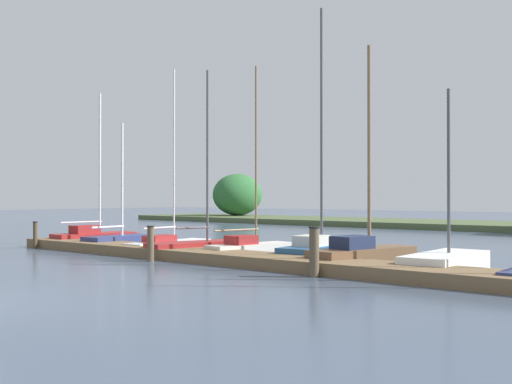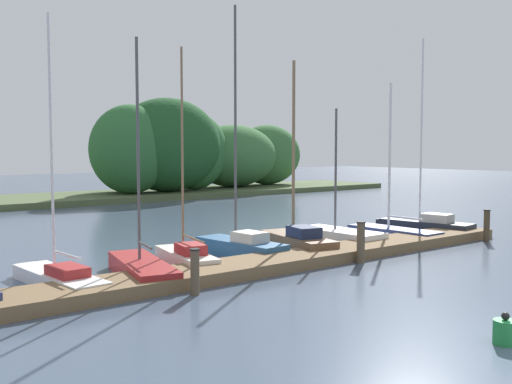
% 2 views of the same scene
% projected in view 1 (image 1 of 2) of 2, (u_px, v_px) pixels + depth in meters
% --- Properties ---
extents(dock_pier, '(22.89, 1.80, 0.35)m').
position_uv_depth(dock_pier, '(247.00, 259.00, 18.91)').
color(dock_pier, brown).
rests_on(dock_pier, ground).
extents(sailboat_0, '(1.62, 3.93, 6.66)m').
position_uv_depth(sailboat_0, '(96.00, 236.00, 26.69)').
color(sailboat_0, maroon).
rests_on(sailboat_0, ground).
extents(sailboat_1, '(1.19, 3.08, 5.13)m').
position_uv_depth(sailboat_1, '(120.00, 240.00, 24.97)').
color(sailboat_1, navy).
rests_on(sailboat_1, ground).
extents(sailboat_2, '(1.25, 4.26, 7.11)m').
position_uv_depth(sailboat_2, '(171.00, 243.00, 23.71)').
color(sailboat_2, white).
rests_on(sailboat_2, ground).
extents(sailboat_3, '(1.98, 4.36, 6.70)m').
position_uv_depth(sailboat_3, '(205.00, 246.00, 22.00)').
color(sailboat_3, maroon).
rests_on(sailboat_3, ground).
extents(sailboat_4, '(1.60, 3.58, 6.70)m').
position_uv_depth(sailboat_4, '(253.00, 247.00, 21.26)').
color(sailboat_4, silver).
rests_on(sailboat_4, ground).
extents(sailboat_5, '(1.44, 3.87, 8.38)m').
position_uv_depth(sailboat_5, '(319.00, 248.00, 20.08)').
color(sailboat_5, '#285684').
rests_on(sailboat_5, ground).
extents(sailboat_6, '(1.87, 4.09, 6.69)m').
position_uv_depth(sailboat_6, '(365.00, 253.00, 18.30)').
color(sailboat_6, brown).
rests_on(sailboat_6, ground).
extents(sailboat_7, '(1.44, 3.82, 5.14)m').
position_uv_depth(sailboat_7, '(448.00, 262.00, 16.98)').
color(sailboat_7, white).
rests_on(sailboat_7, ground).
extents(mooring_piling_0, '(0.20, 0.20, 1.10)m').
position_uv_depth(mooring_piling_0, '(35.00, 235.00, 24.84)').
color(mooring_piling_0, '#4C3D28').
rests_on(mooring_piling_0, ground).
extents(mooring_piling_1, '(0.26, 0.26, 1.16)m').
position_uv_depth(mooring_piling_1, '(151.00, 243.00, 19.90)').
color(mooring_piling_1, brown).
rests_on(mooring_piling_1, ground).
extents(mooring_piling_2, '(0.30, 0.30, 1.33)m').
position_uv_depth(mooring_piling_2, '(314.00, 252.00, 15.98)').
color(mooring_piling_2, brown).
rests_on(mooring_piling_2, ground).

